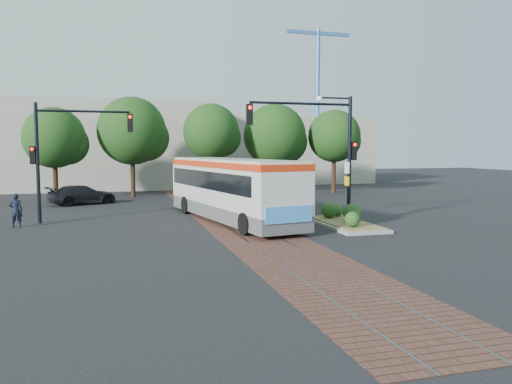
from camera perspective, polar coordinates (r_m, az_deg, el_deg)
ground at (r=23.78m, az=-1.48°, el=-4.04°), size 120.00×120.00×0.00m
trackbed at (r=27.64m, az=-3.53°, el=-2.77°), size 3.60×40.00×0.02m
tree_row at (r=39.82m, az=-5.68°, el=6.58°), size 26.40×5.60×7.67m
warehouses at (r=51.78m, az=-9.98°, el=5.01°), size 40.00×13.00×8.00m
crane at (r=61.96m, az=7.06°, el=11.59°), size 8.00×0.50×18.00m
city_bus at (r=25.71m, az=-2.93°, el=0.64°), size 4.67×12.22×3.20m
traffic_island at (r=24.54m, az=10.04°, el=-3.05°), size 2.20×5.20×1.13m
signal_pole_main at (r=23.99m, az=8.01°, el=5.96°), size 5.49×0.46×6.00m
signal_pole_left at (r=26.88m, az=-21.35°, el=4.93°), size 4.99×0.34×6.00m
officer at (r=26.22m, az=-25.76°, el=-1.90°), size 0.61×0.41×1.63m
parked_car at (r=35.35m, az=-19.23°, el=-0.30°), size 4.80×3.47×1.29m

